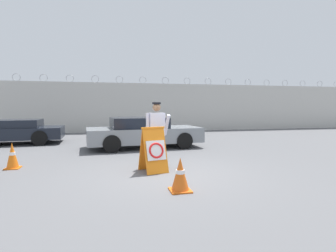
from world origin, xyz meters
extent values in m
plane|color=#5B5B5E|center=(0.00, 0.00, 0.00)|extent=(90.00, 90.00, 0.00)
cube|color=beige|center=(0.00, 11.15, 1.61)|extent=(36.00, 0.30, 3.21)
torus|color=gray|center=(-6.89, 11.15, 3.43)|extent=(0.47, 0.03, 0.47)
torus|color=gray|center=(-5.36, 11.15, 3.43)|extent=(0.47, 0.03, 0.47)
torus|color=gray|center=(-3.83, 11.15, 3.43)|extent=(0.47, 0.03, 0.47)
torus|color=gray|center=(-2.30, 11.15, 3.43)|extent=(0.47, 0.03, 0.47)
torus|color=gray|center=(-0.77, 11.15, 3.43)|extent=(0.47, 0.03, 0.47)
torus|color=gray|center=(0.77, 11.15, 3.43)|extent=(0.47, 0.03, 0.47)
torus|color=gray|center=(2.30, 11.15, 3.43)|extent=(0.47, 0.03, 0.47)
torus|color=gray|center=(3.83, 11.15, 3.43)|extent=(0.47, 0.03, 0.47)
torus|color=gray|center=(5.36, 11.15, 3.43)|extent=(0.47, 0.03, 0.47)
torus|color=gray|center=(6.89, 11.15, 3.43)|extent=(0.47, 0.03, 0.47)
torus|color=gray|center=(8.42, 11.15, 3.43)|extent=(0.47, 0.03, 0.47)
torus|color=gray|center=(9.95, 11.15, 3.43)|extent=(0.47, 0.03, 0.47)
torus|color=gray|center=(11.48, 11.15, 3.43)|extent=(0.47, 0.03, 0.47)
torus|color=gray|center=(13.01, 11.15, 3.43)|extent=(0.47, 0.03, 0.47)
torus|color=gray|center=(14.54, 11.15, 3.43)|extent=(0.47, 0.03, 0.47)
torus|color=gray|center=(16.07, 11.15, 3.43)|extent=(0.47, 0.03, 0.47)
cube|color=orange|center=(-0.26, 0.06, 0.55)|extent=(0.65, 0.49, 1.12)
cube|color=orange|center=(-0.33, 0.37, 0.55)|extent=(0.65, 0.49, 1.12)
cube|color=orange|center=(-0.30, 0.21, 1.13)|extent=(0.62, 0.21, 0.05)
cube|color=white|center=(-0.25, 0.02, 0.57)|extent=(0.52, 0.27, 0.48)
torus|color=red|center=(-0.24, 0.01, 0.57)|extent=(0.42, 0.25, 0.40)
cylinder|color=#232838|center=(-0.18, 0.84, 0.42)|extent=(0.15, 0.15, 0.84)
cylinder|color=#232838|center=(0.00, 0.88, 0.42)|extent=(0.15, 0.15, 0.84)
cube|color=silver|center=(-0.09, 0.86, 1.17)|extent=(0.48, 0.31, 0.65)
sphere|color=#936B4C|center=(-0.09, 0.86, 1.65)|extent=(0.23, 0.23, 0.23)
cylinder|color=silver|center=(-0.35, 0.80, 1.18)|extent=(0.09, 0.09, 0.62)
cylinder|color=silver|center=(0.20, 0.82, 1.16)|extent=(0.16, 0.35, 0.60)
cylinder|color=black|center=(-0.09, 0.86, 1.76)|extent=(0.24, 0.24, 0.05)
cube|color=orange|center=(-3.95, 1.31, 0.01)|extent=(0.36, 0.36, 0.03)
cone|color=orange|center=(-3.95, 1.31, 0.37)|extent=(0.30, 0.30, 0.67)
cylinder|color=white|center=(-3.95, 1.31, 0.40)|extent=(0.15, 0.15, 0.09)
cube|color=orange|center=(-0.02, -1.46, 0.01)|extent=(0.41, 0.41, 0.03)
cone|color=orange|center=(-0.02, -1.46, 0.35)|extent=(0.35, 0.35, 0.64)
cylinder|color=white|center=(-0.02, -1.46, 0.38)|extent=(0.17, 0.17, 0.09)
cylinder|color=black|center=(-4.35, 5.68, 0.32)|extent=(0.66, 0.24, 0.65)
cylinder|color=black|center=(-4.45, 7.38, 0.32)|extent=(0.66, 0.24, 0.65)
cube|color=black|center=(-5.78, 6.45, 0.48)|extent=(4.56, 2.09, 0.52)
cube|color=black|center=(-5.55, 6.46, 0.92)|extent=(2.23, 1.76, 0.35)
cylinder|color=black|center=(1.29, 5.26, 0.33)|extent=(0.67, 0.26, 0.65)
cylinder|color=black|center=(1.46, 3.49, 0.33)|extent=(0.67, 0.26, 0.65)
cylinder|color=black|center=(-1.50, 4.98, 0.33)|extent=(0.67, 0.26, 0.65)
cylinder|color=black|center=(-1.33, 3.21, 0.33)|extent=(0.67, 0.26, 0.65)
cube|color=gray|center=(-0.02, 4.23, 0.52)|extent=(4.69, 2.34, 0.59)
cube|color=black|center=(-0.25, 4.21, 1.02)|extent=(2.33, 1.91, 0.42)
camera|label=1|loc=(-1.34, -6.37, 1.67)|focal=28.00mm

